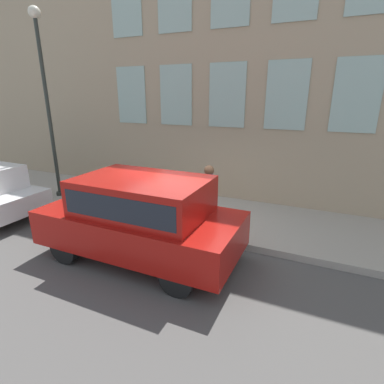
% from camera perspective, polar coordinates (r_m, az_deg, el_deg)
% --- Properties ---
extents(ground_plane, '(80.00, 80.00, 0.00)m').
position_cam_1_polar(ground_plane, '(7.98, -1.31, -8.78)').
color(ground_plane, '#514F4C').
extents(sidewalk, '(3.14, 60.00, 0.17)m').
position_cam_1_polar(sidewalk, '(9.25, 2.92, -4.30)').
color(sidewalk, '#A8A093').
rests_on(sidewalk, ground_plane).
extents(building_facade, '(0.33, 40.00, 9.04)m').
position_cam_1_polar(building_facade, '(10.23, 7.21, 23.09)').
color(building_facade, tan).
rests_on(building_facade, ground_plane).
extents(fire_hydrant, '(0.29, 0.41, 0.75)m').
position_cam_1_polar(fire_hydrant, '(8.36, -3.09, -3.30)').
color(fire_hydrant, gold).
rests_on(fire_hydrant, sidewalk).
extents(person, '(0.41, 0.27, 1.67)m').
position_cam_1_polar(person, '(8.00, 3.22, 0.42)').
color(person, '#998466').
rests_on(person, sidewalk).
extents(parked_truck_red_near, '(2.07, 4.52, 1.90)m').
position_cam_1_polar(parked_truck_red_near, '(6.77, -9.59, -4.15)').
color(parked_truck_red_near, black).
rests_on(parked_truck_red_near, ground_plane).
extents(street_lamp, '(0.36, 0.36, 5.97)m').
position_cam_1_polar(street_lamp, '(11.25, -26.21, 17.57)').
color(street_lamp, '#2D332D').
rests_on(street_lamp, sidewalk).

